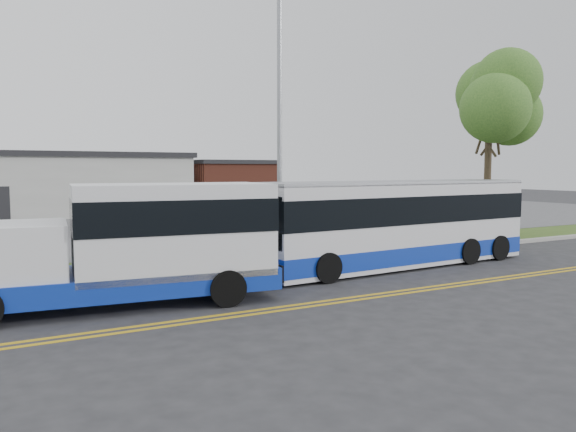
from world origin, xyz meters
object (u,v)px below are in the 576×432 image
streetlight_near (280,113)px  transit_bus (395,223)px  tree_east (490,104)px  parked_car_a (104,217)px  shuttle_bus (142,240)px

streetlight_near → transit_bus: 5.70m
tree_east → parked_car_a: bearing=143.5°
streetlight_near → shuttle_bus: (-6.25, -4.61, -3.70)m
tree_east → transit_bus: size_ratio=0.81×
streetlight_near → transit_bus: (2.45, -3.47, -3.80)m
transit_bus → parked_car_a: size_ratio=2.48×
shuttle_bus → parked_car_a: (2.15, 16.05, -0.75)m
tree_east → shuttle_bus: (-17.25, -4.88, -4.67)m
tree_east → transit_bus: tree_east is taller
shuttle_bus → transit_bus: bearing=13.8°
tree_east → shuttle_bus: size_ratio=1.08×
tree_east → parked_car_a: size_ratio=2.00×
transit_bus → tree_east: bearing=20.1°
shuttle_bus → tree_east: bearing=22.1°
streetlight_near → parked_car_a: bearing=109.7°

